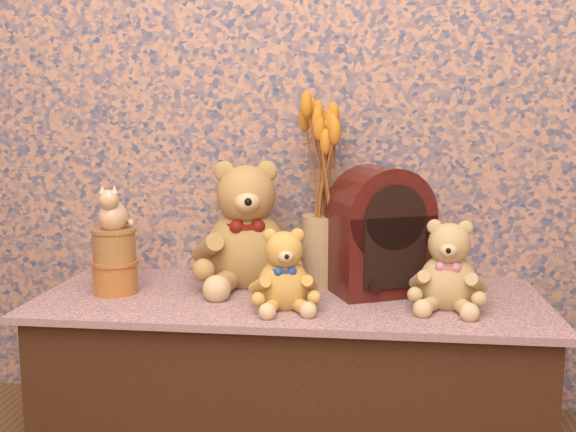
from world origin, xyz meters
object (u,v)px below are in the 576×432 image
(teddy_small, at_px, (449,261))
(cathedral_radio, at_px, (380,230))
(ceramic_vase, at_px, (323,250))
(biscuit_tin_lower, at_px, (116,277))
(teddy_large, at_px, (246,219))
(cat_figurine, at_px, (113,207))
(teddy_medium, at_px, (284,265))

(teddy_small, relative_size, cathedral_radio, 0.70)
(ceramic_vase, xyz_separation_m, biscuit_tin_lower, (-0.59, -0.17, -0.06))
(teddy_large, height_order, cat_figurine, teddy_large)
(teddy_medium, height_order, ceramic_vase, teddy_medium)
(cat_figurine, bearing_deg, teddy_medium, -14.40)
(ceramic_vase, height_order, biscuit_tin_lower, ceramic_vase)
(ceramic_vase, distance_m, cat_figurine, 0.63)
(teddy_medium, relative_size, cat_figurine, 1.74)
(teddy_small, xyz_separation_m, ceramic_vase, (-0.35, 0.20, -0.02))
(teddy_small, distance_m, ceramic_vase, 0.40)
(teddy_medium, bearing_deg, cat_figurine, 156.73)
(teddy_medium, bearing_deg, teddy_large, 108.64)
(ceramic_vase, bearing_deg, teddy_medium, -109.15)
(ceramic_vase, bearing_deg, cat_figurine, -164.42)
(cathedral_radio, bearing_deg, teddy_small, -60.08)
(teddy_large, bearing_deg, ceramic_vase, -7.07)
(biscuit_tin_lower, bearing_deg, cathedral_radio, 7.36)
(cathedral_radio, relative_size, ceramic_vase, 1.73)
(cathedral_radio, distance_m, cat_figurine, 0.77)
(teddy_large, xyz_separation_m, cat_figurine, (-0.36, -0.14, 0.05))
(teddy_large, distance_m, biscuit_tin_lower, 0.42)
(teddy_large, distance_m, teddy_small, 0.61)
(teddy_large, height_order, cathedral_radio, teddy_large)
(teddy_large, bearing_deg, cat_figurine, -171.98)
(teddy_medium, xyz_separation_m, cat_figurine, (-0.50, 0.09, 0.14))
(teddy_large, relative_size, biscuit_tin_lower, 3.18)
(teddy_medium, relative_size, biscuit_tin_lower, 1.82)
(teddy_large, height_order, teddy_medium, teddy_large)
(teddy_small, distance_m, cathedral_radio, 0.23)
(biscuit_tin_lower, bearing_deg, teddy_large, 21.22)
(teddy_small, bearing_deg, teddy_large, 171.97)
(cathedral_radio, relative_size, cat_figurine, 2.77)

